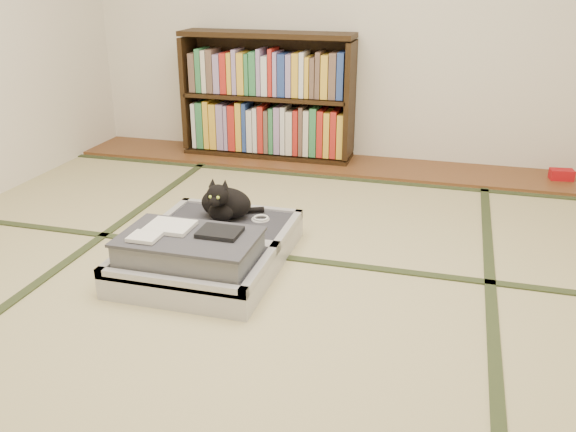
# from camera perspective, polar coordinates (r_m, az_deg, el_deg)

# --- Properties ---
(floor) EXTENTS (4.50, 4.50, 0.00)m
(floor) POSITION_cam_1_polar(r_m,az_deg,el_deg) (2.71, -3.03, -7.48)
(floor) COLOR tan
(floor) RESTS_ON ground
(wood_strip) EXTENTS (4.00, 0.50, 0.02)m
(wood_strip) POSITION_cam_1_polar(r_m,az_deg,el_deg) (4.50, 5.06, 4.83)
(wood_strip) COLOR brown
(wood_strip) RESTS_ON ground
(red_item) EXTENTS (0.16, 0.11, 0.07)m
(red_item) POSITION_cam_1_polar(r_m,az_deg,el_deg) (4.51, 24.22, 3.56)
(red_item) COLOR #A90D13
(red_item) RESTS_ON wood_strip
(tatami_borders) EXTENTS (4.00, 4.50, 0.01)m
(tatami_borders) POSITION_cam_1_polar(r_m,az_deg,el_deg) (3.13, -0.17, -3.13)
(tatami_borders) COLOR #2D381E
(tatami_borders) RESTS_ON ground
(bookcase) EXTENTS (1.27, 0.29, 0.92)m
(bookcase) POSITION_cam_1_polar(r_m,az_deg,el_deg) (4.60, -1.95, 10.94)
(bookcase) COLOR black
(bookcase) RESTS_ON wood_strip
(suitcase) EXTENTS (0.69, 0.92, 0.27)m
(suitcase) POSITION_cam_1_polar(r_m,az_deg,el_deg) (2.94, -7.61, -3.15)
(suitcase) COLOR #B1B1B6
(suitcase) RESTS_ON floor
(cat) EXTENTS (0.31, 0.31, 0.25)m
(cat) POSITION_cam_1_polar(r_m,az_deg,el_deg) (3.14, -5.95, 1.20)
(cat) COLOR black
(cat) RESTS_ON suitcase
(cable_coil) EXTENTS (0.10, 0.10, 0.02)m
(cable_coil) POSITION_cam_1_polar(r_m,az_deg,el_deg) (3.15, -2.58, -0.26)
(cable_coil) COLOR white
(cable_coil) RESTS_ON suitcase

